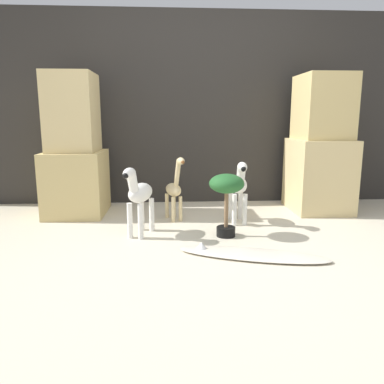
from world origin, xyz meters
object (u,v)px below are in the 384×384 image
object	(u,v)px
zebra_left	(139,195)
giraffe_figurine	(174,190)
potted_palm_front	(227,190)
surfboard	(251,254)
zebra_right	(238,186)

from	to	relation	value
zebra_left	giraffe_figurine	size ratio (longest dim) A/B	0.95
potted_palm_front	surfboard	distance (m)	0.63
giraffe_figurine	potted_palm_front	xyz separation A→B (m)	(0.43, -0.55, 0.09)
potted_palm_front	giraffe_figurine	bearing A→B (deg)	128.38
zebra_left	surfboard	bearing A→B (deg)	-32.92
zebra_left	giraffe_figurine	xyz separation A→B (m)	(0.31, 0.49, -0.05)
potted_palm_front	surfboard	xyz separation A→B (m)	(0.12, -0.49, -0.38)
zebra_right	surfboard	bearing A→B (deg)	-93.92
zebra_right	giraffe_figurine	distance (m)	0.63
giraffe_figurine	surfboard	distance (m)	1.21
zebra_right	potted_palm_front	bearing A→B (deg)	-113.43
zebra_left	potted_palm_front	bearing A→B (deg)	-4.90
zebra_right	zebra_left	size ratio (longest dim) A/B	1.00
zebra_right	surfboard	distance (m)	0.97
giraffe_figurine	surfboard	size ratio (longest dim) A/B	0.56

